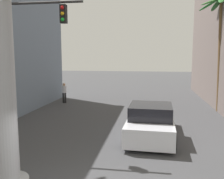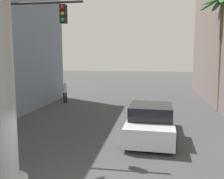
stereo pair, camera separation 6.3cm
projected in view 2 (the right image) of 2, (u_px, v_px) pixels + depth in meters
The scene contains 4 objects.
ground_plane at pixel (125, 115), 15.66m from camera, with size 88.51×88.51×0.00m, color #424244.
car_lead at pixel (151, 122), 11.44m from camera, with size 2.25×4.76×1.56m.
palm_tree_mid_right at pixel (222, 35), 16.15m from camera, with size 2.90×2.93×7.46m.
pedestrian_far_left at pixel (65, 91), 19.70m from camera, with size 0.43×0.43×1.58m.
Camera 2 is at (1.66, -5.23, 3.72)m, focal length 40.00 mm.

